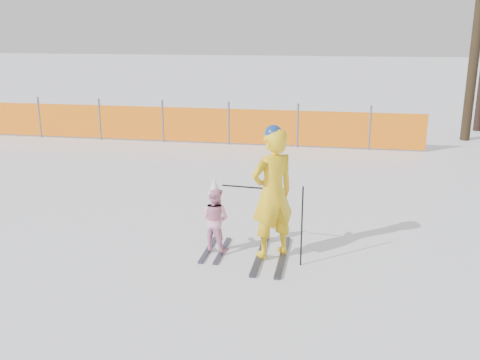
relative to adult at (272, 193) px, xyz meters
name	(u,v)px	position (x,y,z in m)	size (l,w,h in m)	color
ground	(234,252)	(-0.59, 0.09, -1.00)	(120.00, 120.00, 0.00)	white
adult	(272,193)	(0.00, 0.00, 0.00)	(0.83, 1.47, 1.99)	black
child	(215,218)	(-0.87, 0.07, -0.47)	(0.57, 1.00, 1.16)	black
ski_poles	(281,212)	(0.14, -0.12, -0.24)	(1.21, 0.28, 1.18)	black
safety_fence	(153,123)	(-4.55, 7.75, -0.44)	(15.56, 0.06, 1.25)	#595960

